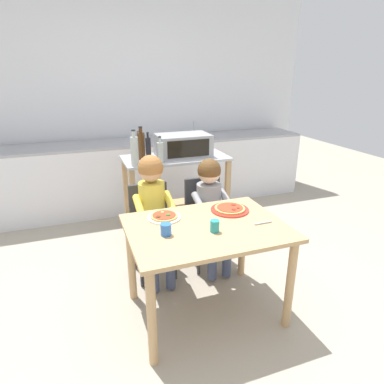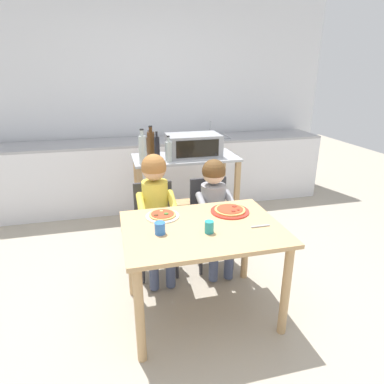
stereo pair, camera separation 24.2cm
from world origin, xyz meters
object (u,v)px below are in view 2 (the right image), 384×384
pizza_plate_red_rimmed (230,211)px  drinking_cup_blue (160,228)px  dining_chair_right (211,216)px  drinking_cup_teal (209,227)px  dining_chair_left (155,222)px  child_in_grey_shirt (215,201)px  child_in_yellow_shirt (156,202)px  bottle_dark_olive_oil (143,150)px  bottle_brown_beer (169,151)px  bottle_squat_spirits (151,144)px  dining_table (202,241)px  bottle_clear_vinegar (150,146)px  toaster_oven (193,145)px  bottle_tall_green_wine (157,149)px  pizza_plate_white (162,215)px  kitchen_island_cart (185,183)px  serving_spoon (260,226)px

pizza_plate_red_rimmed → drinking_cup_blue: (-0.58, -0.22, 0.03)m
dining_chair_right → drinking_cup_teal: size_ratio=9.78×
dining_chair_left → child_in_grey_shirt: child_in_grey_shirt is taller
child_in_yellow_shirt → bottle_dark_olive_oil: bearing=94.1°
bottle_brown_beer → bottle_squat_spirits: bottle_squat_spirits is taller
bottle_squat_spirits → dining_table: 1.40m
bottle_clear_vinegar → drinking_cup_teal: bottle_clear_vinegar is taller
toaster_oven → bottle_brown_beer: bearing=-148.7°
bottle_tall_green_wine → dining_chair_right: (0.41, -0.50, -0.55)m
drinking_cup_teal → dining_chair_left: bearing=108.7°
dining_chair_left → pizza_plate_white: dining_chair_left is taller
pizza_plate_red_rimmed → drinking_cup_teal: bearing=-131.3°
bottle_brown_beer → child_in_yellow_shirt: size_ratio=0.24×
kitchen_island_cart → pizza_plate_red_rimmed: (0.09, -1.12, 0.14)m
bottle_clear_vinegar → dining_chair_right: 1.02m
bottle_brown_beer → drinking_cup_blue: 1.23m
bottle_tall_green_wine → toaster_oven: bearing=20.1°
child_in_yellow_shirt → pizza_plate_white: (-0.00, -0.34, 0.02)m
child_in_yellow_shirt → pizza_plate_white: child_in_yellow_shirt is taller
pizza_plate_white → serving_spoon: bearing=-27.5°
child_in_grey_shirt → toaster_oven: bearing=90.1°
bottle_tall_green_wine → dining_chair_right: bearing=-50.8°
kitchen_island_cart → child_in_grey_shirt: bearing=-82.9°
toaster_oven → bottle_brown_beer: size_ratio=2.14×
child_in_yellow_shirt → bottle_tall_green_wine: bearing=79.7°
bottle_clear_vinegar → bottle_brown_beer: bottle_clear_vinegar is taller
kitchen_island_cart → drinking_cup_blue: bearing=-109.8°
pizza_plate_white → pizza_plate_red_rimmed: 0.52m
pizza_plate_white → serving_spoon: size_ratio=1.77×
bottle_clear_vinegar → dining_chair_left: bearing=-95.5°
toaster_oven → pizza_plate_white: 1.24m
dining_chair_right → pizza_plate_red_rimmed: dining_chair_right is taller
dining_chair_left → pizza_plate_white: size_ratio=3.27×
toaster_oven → dining_chair_right: (0.00, -0.65, -0.53)m
bottle_clear_vinegar → child_in_grey_shirt: (0.45, -0.87, -0.33)m
bottle_squat_spirits → pizza_plate_white: bottle_squat_spirits is taller
bottle_dark_olive_oil → pizza_plate_white: 0.92m
kitchen_island_cart → drinking_cup_blue: kitchen_island_cart is taller
bottle_squat_spirits → drinking_cup_teal: size_ratio=4.02×
kitchen_island_cart → pizza_plate_white: size_ratio=4.40×
pizza_plate_white → drinking_cup_teal: size_ratio=2.99×
pizza_plate_white → child_in_yellow_shirt: bearing=90.0°
toaster_oven → drinking_cup_blue: toaster_oven is taller
toaster_oven → bottle_brown_beer: (-0.30, -0.18, -0.01)m
bottle_tall_green_wine → dining_chair_right: size_ratio=0.37×
kitchen_island_cart → bottle_dark_olive_oil: (-0.46, -0.21, 0.45)m
bottle_tall_green_wine → bottle_squat_spirits: bearing=104.8°
bottle_squat_spirits → drinking_cup_blue: (-0.13, -1.35, -0.28)m
kitchen_island_cart → drinking_cup_teal: kitchen_island_cart is taller
child_in_yellow_shirt → child_in_grey_shirt: bearing=-0.6°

